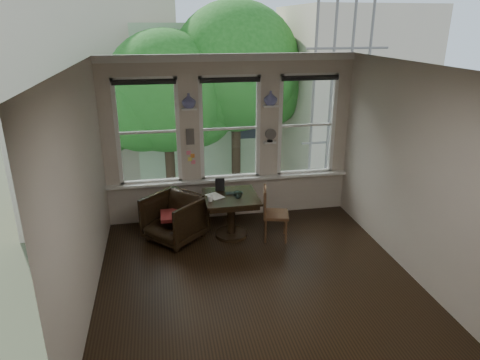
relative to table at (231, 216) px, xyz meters
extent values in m
plane|color=black|center=(0.13, -1.36, -0.38)|extent=(4.50, 4.50, 0.00)
plane|color=silver|center=(0.13, -1.36, 2.62)|extent=(4.50, 4.50, 0.00)
plane|color=beige|center=(0.13, 0.89, 1.12)|extent=(4.50, 0.00, 4.50)
plane|color=beige|center=(0.13, -3.61, 1.12)|extent=(4.50, 0.00, 4.50)
plane|color=beige|center=(-2.12, -1.36, 1.12)|extent=(0.00, 4.50, 4.50)
plane|color=beige|center=(2.38, -1.36, 1.12)|extent=(0.00, 4.50, 4.50)
cube|color=white|center=(-0.59, 0.79, 1.73)|extent=(0.26, 0.16, 0.03)
cube|color=white|center=(0.86, 0.79, 1.73)|extent=(0.26, 0.16, 0.03)
cube|color=#59544F|center=(-0.59, 0.82, 1.23)|extent=(0.14, 0.06, 0.28)
imported|color=silver|center=(-0.59, 0.79, 1.86)|extent=(0.24, 0.24, 0.25)
imported|color=silver|center=(0.86, 0.79, 1.86)|extent=(0.24, 0.24, 0.25)
imported|color=black|center=(-0.97, 0.05, 0.02)|extent=(1.21, 1.20, 0.79)
cube|color=maroon|center=(-0.97, 0.05, 0.08)|extent=(0.45, 0.45, 0.06)
imported|color=black|center=(0.07, 0.03, 0.39)|extent=(0.30, 0.20, 0.02)
imported|color=white|center=(-0.37, -0.17, 0.42)|extent=(0.11, 0.11, 0.09)
imported|color=white|center=(0.09, -0.11, 0.43)|extent=(0.14, 0.14, 0.11)
cube|color=black|center=(-0.15, 0.27, 0.48)|extent=(0.17, 0.09, 0.22)
cube|color=silver|center=(-0.27, 0.03, 0.38)|extent=(0.33, 0.37, 0.00)
camera|label=1|loc=(-1.10, -6.59, 3.12)|focal=32.00mm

